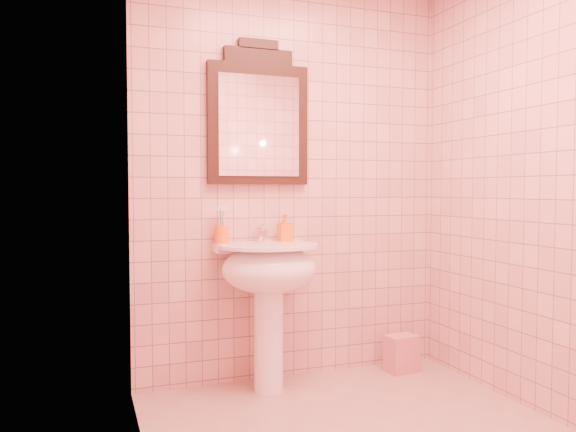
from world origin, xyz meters
name	(u,v)px	position (x,y,z in m)	size (l,w,h in m)	color
back_wall	(294,178)	(0.00, 1.10, 1.25)	(2.00, 0.02, 2.50)	#DEA69B
pedestal_sink	(269,279)	(-0.24, 0.87, 0.66)	(0.58, 0.58, 0.86)	white
faucet	(262,233)	(-0.24, 1.01, 0.92)	(0.04, 0.16, 0.11)	white
mirror	(258,118)	(-0.24, 1.07, 1.61)	(0.62, 0.06, 0.87)	black
toothbrush_cup	(222,234)	(-0.48, 1.03, 0.92)	(0.08, 0.08, 0.19)	#F85C14
soap_dispenser	(285,228)	(-0.09, 1.01, 0.95)	(0.07, 0.08, 0.17)	orange
towel	(401,354)	(0.67, 0.91, 0.12)	(0.19, 0.13, 0.24)	pink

